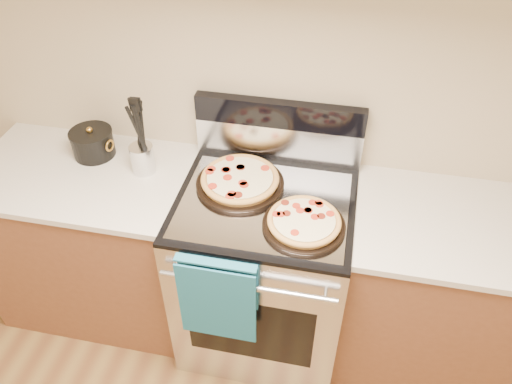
% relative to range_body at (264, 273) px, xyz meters
% --- Properties ---
extents(wall_back, '(4.00, 0.00, 4.00)m').
position_rel_range_body_xyz_m(wall_back, '(0.00, 0.35, 0.90)').
color(wall_back, tan).
rests_on(wall_back, ground).
extents(range_body, '(0.76, 0.68, 0.90)m').
position_rel_range_body_xyz_m(range_body, '(0.00, 0.00, 0.00)').
color(range_body, '#B7B7BC').
rests_on(range_body, ground).
extents(oven_window, '(0.56, 0.01, 0.40)m').
position_rel_range_body_xyz_m(oven_window, '(0.00, -0.34, 0.00)').
color(oven_window, black).
rests_on(oven_window, range_body).
extents(cooktop, '(0.76, 0.68, 0.02)m').
position_rel_range_body_xyz_m(cooktop, '(0.00, 0.00, 0.46)').
color(cooktop, black).
rests_on(cooktop, range_body).
extents(backsplash_lower, '(0.76, 0.06, 0.18)m').
position_rel_range_body_xyz_m(backsplash_lower, '(0.00, 0.31, 0.56)').
color(backsplash_lower, silver).
rests_on(backsplash_lower, cooktop).
extents(backsplash_upper, '(0.76, 0.06, 0.12)m').
position_rel_range_body_xyz_m(backsplash_upper, '(0.00, 0.31, 0.71)').
color(backsplash_upper, black).
rests_on(backsplash_upper, backsplash_lower).
extents(oven_handle, '(0.70, 0.03, 0.03)m').
position_rel_range_body_xyz_m(oven_handle, '(0.00, -0.38, 0.35)').
color(oven_handle, silver).
rests_on(oven_handle, range_body).
extents(dish_towel, '(0.32, 0.05, 0.42)m').
position_rel_range_body_xyz_m(dish_towel, '(-0.12, -0.38, 0.25)').
color(dish_towel, '#1B638B').
rests_on(dish_towel, oven_handle).
extents(foil_sheet, '(0.70, 0.55, 0.01)m').
position_rel_range_body_xyz_m(foil_sheet, '(0.00, -0.03, 0.47)').
color(foil_sheet, gray).
rests_on(foil_sheet, cooktop).
extents(cabinet_left, '(1.00, 0.62, 0.88)m').
position_rel_range_body_xyz_m(cabinet_left, '(-0.88, 0.03, -0.01)').
color(cabinet_left, brown).
rests_on(cabinet_left, ground).
extents(countertop_left, '(1.02, 0.64, 0.03)m').
position_rel_range_body_xyz_m(countertop_left, '(-0.88, 0.03, 0.45)').
color(countertop_left, '#B9B2A6').
rests_on(countertop_left, cabinet_left).
extents(cabinet_right, '(1.00, 0.62, 0.88)m').
position_rel_range_body_xyz_m(cabinet_right, '(0.88, 0.03, -0.01)').
color(cabinet_right, brown).
rests_on(cabinet_right, ground).
extents(countertop_right, '(1.02, 0.64, 0.03)m').
position_rel_range_body_xyz_m(countertop_right, '(0.88, 0.03, 0.45)').
color(countertop_right, '#B9B2A6').
rests_on(countertop_right, cabinet_right).
extents(pepperoni_pizza_back, '(0.45, 0.45, 0.05)m').
position_rel_range_body_xyz_m(pepperoni_pizza_back, '(-0.13, 0.07, 0.50)').
color(pepperoni_pizza_back, '#B77F38').
rests_on(pepperoni_pizza_back, foil_sheet).
extents(pepperoni_pizza_front, '(0.43, 0.43, 0.04)m').
position_rel_range_body_xyz_m(pepperoni_pizza_front, '(0.18, -0.13, 0.50)').
color(pepperoni_pizza_front, '#B77F38').
rests_on(pepperoni_pizza_front, foil_sheet).
extents(utensil_crock, '(0.12, 0.12, 0.13)m').
position_rel_range_body_xyz_m(utensil_crock, '(-0.59, 0.10, 0.53)').
color(utensil_crock, silver).
rests_on(utensil_crock, countertop_left).
extents(saucepan, '(0.23, 0.23, 0.12)m').
position_rel_range_body_xyz_m(saucepan, '(-0.86, 0.17, 0.52)').
color(saucepan, black).
rests_on(saucepan, countertop_left).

